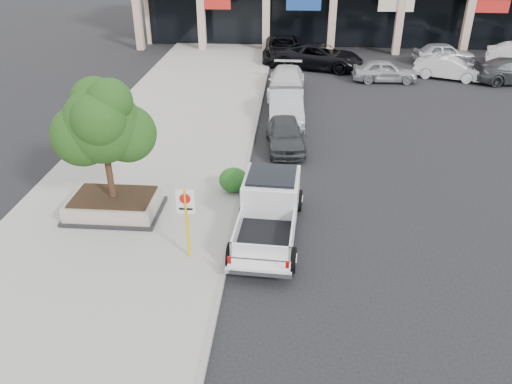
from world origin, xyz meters
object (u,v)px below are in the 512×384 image
at_px(curb_car_a, 285,134).
at_px(lot_car_e, 444,53).
at_px(planter, 114,205).
at_px(curb_car_b, 286,107).
at_px(no_parking_sign, 186,214).
at_px(pickup_truck, 268,212).
at_px(curb_car_d, 283,49).
at_px(planter_tree, 107,124).
at_px(lot_car_a, 385,71).
at_px(curb_car_c, 287,82).
at_px(lot_car_d, 320,56).
at_px(lot_car_b, 449,68).

relative_size(curb_car_a, lot_car_e, 0.92).
height_order(planter, curb_car_b, curb_car_b).
distance_m(no_parking_sign, pickup_truck, 2.91).
height_order(no_parking_sign, curb_car_d, no_parking_sign).
distance_m(planter, planter_tree, 2.95).
xyz_separation_m(pickup_truck, lot_car_a, (6.40, 18.25, -0.18)).
xyz_separation_m(curb_car_c, lot_car_d, (2.13, 5.95, 0.09)).
bearing_deg(lot_car_d, curb_car_d, 65.45).
relative_size(curb_car_c, lot_car_d, 0.85).
height_order(pickup_truck, curb_car_a, pickup_truck).
bearing_deg(planter_tree, planter, -131.03).
relative_size(curb_car_a, lot_car_d, 0.66).
height_order(planter, no_parking_sign, no_parking_sign).
height_order(curb_car_a, lot_car_d, lot_car_d).
height_order(no_parking_sign, pickup_truck, no_parking_sign).
height_order(lot_car_a, lot_car_b, lot_car_b).
bearing_deg(planter_tree, curb_car_a, 48.40).
bearing_deg(pickup_truck, curb_car_a, 90.09).
bearing_deg(planter_tree, lot_car_d, 69.40).
xyz_separation_m(no_parking_sign, lot_car_a, (8.71, 19.84, -0.94)).
xyz_separation_m(lot_car_a, lot_car_b, (4.22, 0.99, 0.01)).
relative_size(planter_tree, curb_car_d, 0.67).
relative_size(planter_tree, curb_car_a, 1.01).
height_order(planter, curb_car_d, curb_car_d).
relative_size(planter, lot_car_a, 0.79).
relative_size(no_parking_sign, lot_car_b, 0.54).
xyz_separation_m(pickup_truck, lot_car_e, (11.29, 23.20, -0.13)).
distance_m(pickup_truck, curb_car_c, 15.19).
xyz_separation_m(planter, lot_car_d, (7.75, 20.42, 0.36)).
bearing_deg(lot_car_a, no_parking_sign, 155.04).
bearing_deg(lot_car_a, pickup_truck, 159.43).
distance_m(planter_tree, lot_car_a, 21.11).
relative_size(planter_tree, lot_car_e, 0.93).
height_order(planter, curb_car_a, curb_car_a).
bearing_deg(pickup_truck, lot_car_d, 86.61).
bearing_deg(curb_car_b, lot_car_d, 75.51).
bearing_deg(curb_car_d, no_parking_sign, -94.37).
bearing_deg(lot_car_b, curb_car_b, 150.57).
bearing_deg(curb_car_c, pickup_truck, -90.11).
relative_size(curb_car_d, lot_car_a, 1.46).
relative_size(curb_car_a, lot_car_a, 0.98).
xyz_separation_m(planter, curb_car_d, (5.15, 22.65, 0.35)).
xyz_separation_m(pickup_truck, lot_car_d, (2.35, 21.14, -0.04)).
height_order(no_parking_sign, lot_car_e, no_parking_sign).
xyz_separation_m(no_parking_sign, curb_car_b, (2.60, 12.13, -0.84)).
relative_size(pickup_truck, curb_car_b, 1.14).
relative_size(no_parking_sign, curb_car_d, 0.39).
xyz_separation_m(pickup_truck, curb_car_a, (0.36, 7.21, -0.19)).
height_order(curb_car_b, curb_car_c, curb_car_b).
relative_size(curb_car_b, curb_car_c, 0.95).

